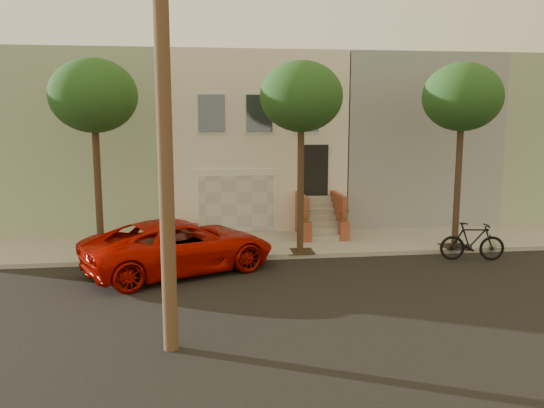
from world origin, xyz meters
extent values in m
plane|color=black|center=(0.00, 0.00, 0.00)|extent=(90.00, 90.00, 0.00)
cube|color=gray|center=(0.00, 5.35, 0.07)|extent=(40.00, 3.70, 0.15)
cube|color=beige|center=(0.00, 11.20, 3.65)|extent=(7.00, 8.00, 7.00)
cube|color=gray|center=(-6.80, 11.20, 3.65)|extent=(6.50, 8.00, 7.00)
cube|color=gray|center=(6.80, 11.20, 3.65)|extent=(6.50, 8.00, 7.00)
cube|color=gray|center=(13.30, 11.20, 3.65)|extent=(6.50, 8.00, 7.00)
cube|color=silver|center=(-0.90, 7.22, 1.40)|extent=(3.20, 0.12, 2.50)
cube|color=beige|center=(-0.90, 7.16, 1.30)|extent=(2.90, 0.06, 2.20)
cube|color=gray|center=(-0.90, 5.35, 0.16)|extent=(3.20, 3.70, 0.02)
cube|color=maroon|center=(-3.10, 6.90, 0.37)|extent=(1.40, 0.45, 0.44)
cube|color=black|center=(2.20, 7.17, 2.55)|extent=(1.00, 0.06, 2.00)
cube|color=#3F4751|center=(-1.80, 7.17, 4.75)|extent=(1.00, 0.06, 1.40)
cube|color=silver|center=(-1.80, 7.19, 4.75)|extent=(1.15, 0.05, 1.55)
cube|color=#3F4751|center=(0.00, 7.17, 4.75)|extent=(1.00, 0.06, 1.40)
cube|color=silver|center=(0.00, 7.19, 4.75)|extent=(1.15, 0.05, 1.55)
cube|color=#3F4751|center=(1.80, 7.17, 4.75)|extent=(1.00, 0.06, 1.40)
cube|color=silver|center=(1.80, 7.19, 4.75)|extent=(1.15, 0.05, 1.55)
cube|color=gray|center=(2.20, 5.38, 0.25)|extent=(1.20, 0.28, 0.20)
cube|color=gray|center=(2.20, 5.66, 0.45)|extent=(1.20, 0.28, 0.20)
cube|color=gray|center=(2.20, 5.94, 0.65)|extent=(1.20, 0.28, 0.20)
cube|color=gray|center=(2.20, 6.22, 0.85)|extent=(1.20, 0.28, 0.20)
cube|color=gray|center=(2.20, 6.50, 1.05)|extent=(1.20, 0.28, 0.20)
cube|color=gray|center=(2.20, 6.78, 1.25)|extent=(1.20, 0.28, 0.20)
cube|color=gray|center=(2.20, 7.06, 1.45)|extent=(1.20, 0.28, 0.20)
cube|color=brown|center=(1.50, 6.22, 0.95)|extent=(0.18, 1.96, 1.60)
cube|color=brown|center=(2.90, 6.22, 0.95)|extent=(0.18, 1.96, 1.60)
cube|color=brown|center=(1.50, 5.34, 0.50)|extent=(0.35, 0.35, 0.70)
imported|color=#1D4518|center=(1.50, 5.34, 1.07)|extent=(0.40, 0.35, 0.45)
cube|color=brown|center=(2.90, 5.34, 0.50)|extent=(0.35, 0.35, 0.70)
imported|color=#1D4518|center=(2.90, 5.34, 1.07)|extent=(0.41, 0.35, 0.45)
cube|color=#2D2116|center=(-5.50, 3.90, 0.15)|extent=(0.90, 0.90, 0.02)
cylinder|color=#312016|center=(-5.50, 3.90, 2.25)|extent=(0.22, 0.22, 4.20)
ellipsoid|color=#1D4518|center=(-5.50, 3.90, 5.30)|extent=(2.70, 2.57, 2.29)
cube|color=#2D2116|center=(1.00, 3.90, 0.15)|extent=(0.90, 0.90, 0.02)
cylinder|color=#312016|center=(1.00, 3.90, 2.25)|extent=(0.22, 0.22, 4.20)
ellipsoid|color=#1D4518|center=(1.00, 3.90, 5.30)|extent=(2.70, 2.57, 2.29)
cube|color=#2D2116|center=(6.50, 3.90, 0.15)|extent=(0.90, 0.90, 0.02)
cylinder|color=#312016|center=(6.50, 3.90, 2.25)|extent=(0.22, 0.22, 4.20)
ellipsoid|color=#1D4518|center=(6.50, 3.90, 5.30)|extent=(2.70, 2.57, 2.29)
cylinder|color=#483121|center=(-3.00, -3.20, 5.00)|extent=(0.30, 0.30, 10.00)
imported|color=#B60A00|center=(-2.95, 2.51, 0.80)|extent=(6.37, 4.85, 1.61)
imported|color=black|center=(6.48, 2.60, 0.63)|extent=(2.16, 0.96, 1.25)
camera|label=1|loc=(-2.41, -14.24, 4.78)|focal=37.09mm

